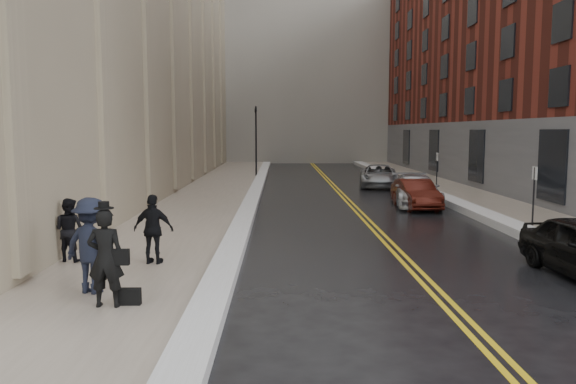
{
  "coord_description": "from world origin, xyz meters",
  "views": [
    {
      "loc": [
        -0.84,
        -11.07,
        3.46
      ],
      "look_at": [
        -0.61,
        5.82,
        1.6
      ],
      "focal_mm": 35.0,
      "sensor_mm": 36.0,
      "label": 1
    }
  ],
  "objects_px": {
    "pedestrian_b": "(91,245)",
    "pedestrian_c": "(154,229)",
    "pedestrian_a": "(69,230)",
    "car_maroon": "(416,194)",
    "car_silver_far": "(379,176)",
    "pedestrian_main": "(106,258)",
    "car_silver_near": "(416,190)"
  },
  "relations": [
    {
      "from": "car_maroon",
      "to": "car_silver_far",
      "type": "xyz_separation_m",
      "value": [
        0.0,
        9.37,
        0.04
      ]
    },
    {
      "from": "car_maroon",
      "to": "pedestrian_main",
      "type": "relative_size",
      "value": 2.1
    },
    {
      "from": "pedestrian_main",
      "to": "pedestrian_c",
      "type": "xyz_separation_m",
      "value": [
        0.12,
        3.44,
        -0.07
      ]
    },
    {
      "from": "pedestrian_main",
      "to": "car_silver_far",
      "type": "bearing_deg",
      "value": -111.4
    },
    {
      "from": "pedestrian_a",
      "to": "pedestrian_b",
      "type": "distance_m",
      "value": 3.21
    },
    {
      "from": "car_silver_near",
      "to": "pedestrian_c",
      "type": "distance_m",
      "value": 15.13
    },
    {
      "from": "car_silver_far",
      "to": "pedestrian_main",
      "type": "relative_size",
      "value": 2.63
    },
    {
      "from": "car_maroon",
      "to": "pedestrian_a",
      "type": "relative_size",
      "value": 2.43
    },
    {
      "from": "pedestrian_a",
      "to": "pedestrian_b",
      "type": "height_order",
      "value": "pedestrian_b"
    },
    {
      "from": "pedestrian_c",
      "to": "car_silver_far",
      "type": "bearing_deg",
      "value": -104.78
    },
    {
      "from": "pedestrian_main",
      "to": "pedestrian_a",
      "type": "xyz_separation_m",
      "value": [
        -2.08,
        3.76,
        -0.13
      ]
    },
    {
      "from": "car_silver_near",
      "to": "car_maroon",
      "type": "bearing_deg",
      "value": -97.67
    },
    {
      "from": "car_maroon",
      "to": "pedestrian_c",
      "type": "distance_m",
      "value": 14.3
    },
    {
      "from": "pedestrian_main",
      "to": "pedestrian_b",
      "type": "bearing_deg",
      "value": -58.42
    },
    {
      "from": "pedestrian_main",
      "to": "car_silver_near",
      "type": "bearing_deg",
      "value": -121.9
    },
    {
      "from": "car_silver_far",
      "to": "pedestrian_c",
      "type": "xyz_separation_m",
      "value": [
        -9.19,
        -20.31,
        0.33
      ]
    },
    {
      "from": "pedestrian_a",
      "to": "pedestrian_c",
      "type": "distance_m",
      "value": 2.23
    },
    {
      "from": "pedestrian_b",
      "to": "pedestrian_c",
      "type": "distance_m",
      "value": 2.6
    },
    {
      "from": "pedestrian_a",
      "to": "pedestrian_b",
      "type": "bearing_deg",
      "value": 135.81
    },
    {
      "from": "car_maroon",
      "to": "pedestrian_main",
      "type": "distance_m",
      "value": 17.14
    },
    {
      "from": "pedestrian_main",
      "to": "pedestrian_a",
      "type": "bearing_deg",
      "value": -60.97
    },
    {
      "from": "car_silver_near",
      "to": "car_silver_far",
      "type": "height_order",
      "value": "car_silver_near"
    },
    {
      "from": "pedestrian_main",
      "to": "car_maroon",
      "type": "bearing_deg",
      "value": -122.91
    },
    {
      "from": "pedestrian_main",
      "to": "pedestrian_b",
      "type": "height_order",
      "value": "pedestrian_b"
    },
    {
      "from": "car_silver_near",
      "to": "pedestrian_main",
      "type": "xyz_separation_m",
      "value": [
        -9.52,
        -15.28,
        0.38
      ]
    },
    {
      "from": "pedestrian_a",
      "to": "pedestrian_c",
      "type": "height_order",
      "value": "pedestrian_c"
    },
    {
      "from": "car_silver_near",
      "to": "pedestrian_a",
      "type": "height_order",
      "value": "pedestrian_a"
    },
    {
      "from": "car_maroon",
      "to": "pedestrian_main",
      "type": "xyz_separation_m",
      "value": [
        -9.32,
        -14.38,
        0.44
      ]
    },
    {
      "from": "car_silver_far",
      "to": "pedestrian_b",
      "type": "relative_size",
      "value": 2.51
    },
    {
      "from": "pedestrian_main",
      "to": "pedestrian_c",
      "type": "distance_m",
      "value": 3.44
    },
    {
      "from": "car_silver_near",
      "to": "pedestrian_b",
      "type": "relative_size",
      "value": 2.48
    },
    {
      "from": "pedestrian_a",
      "to": "pedestrian_c",
      "type": "xyz_separation_m",
      "value": [
        2.21,
        -0.32,
        0.06
      ]
    }
  ]
}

